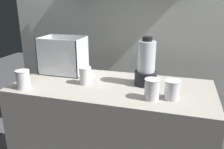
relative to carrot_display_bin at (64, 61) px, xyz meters
name	(u,v)px	position (x,y,z in m)	size (l,w,h in m)	color
counter	(112,140)	(0.46, -0.18, -0.54)	(1.40, 0.64, 0.90)	#9E998E
back_wall_unit	(134,22)	(0.46, 0.59, 0.27)	(2.60, 0.24, 2.50)	silver
carrot_display_bin	(64,61)	(0.00, 0.00, 0.00)	(0.35, 0.24, 0.29)	white
blender_pitcher	(146,66)	(0.69, -0.10, 0.05)	(0.16, 0.16, 0.34)	black
juice_cup_carrot_far_left	(23,80)	(-0.10, -0.41, -0.03)	(0.09, 0.09, 0.13)	white
juice_cup_mango_left	(85,77)	(0.27, -0.21, -0.04)	(0.09, 0.09, 0.12)	white
juice_cup_carrot_middle	(152,90)	(0.76, -0.34, -0.04)	(0.09, 0.09, 0.13)	white
juice_cup_beet_right	(172,91)	(0.88, -0.30, -0.04)	(0.09, 0.09, 0.12)	white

